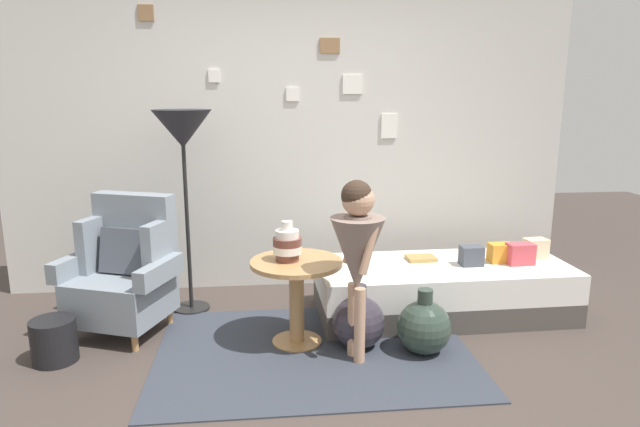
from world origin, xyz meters
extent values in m
plane|color=#423833|center=(0.00, 0.00, 0.00)|extent=(12.00, 12.00, 0.00)
cube|color=beige|center=(0.00, 1.95, 1.30)|extent=(4.80, 0.10, 2.60)
cube|color=olive|center=(-1.13, 1.90, 2.29)|extent=(0.12, 0.02, 0.12)
cube|color=gray|center=(-1.13, 1.89, 2.29)|extent=(0.09, 0.01, 0.10)
cube|color=white|center=(-0.62, 1.90, 1.81)|extent=(0.09, 0.02, 0.10)
cube|color=#ABABA0|center=(-0.62, 1.89, 1.81)|extent=(0.07, 0.01, 0.08)
cube|color=white|center=(0.84, 1.90, 1.40)|extent=(0.14, 0.02, 0.21)
cube|color=#AEAEA6|center=(0.84, 1.89, 1.40)|extent=(0.11, 0.01, 0.16)
cube|color=white|center=(0.52, 1.90, 1.74)|extent=(0.17, 0.02, 0.16)
cube|color=gray|center=(0.52, 1.89, 1.74)|extent=(0.13, 0.01, 0.12)
cube|color=white|center=(0.02, 1.90, 1.66)|extent=(0.11, 0.02, 0.11)
cube|color=beige|center=(0.02, 1.89, 1.66)|extent=(0.08, 0.01, 0.09)
cube|color=olive|center=(0.33, 1.90, 2.05)|extent=(0.16, 0.02, 0.12)
cube|color=silver|center=(0.33, 1.89, 2.05)|extent=(0.13, 0.01, 0.10)
cube|color=#333842|center=(0.07, 0.55, 0.01)|extent=(2.05, 1.48, 0.01)
cylinder|color=tan|center=(-1.56, 0.87, 0.06)|extent=(0.04, 0.04, 0.12)
cylinder|color=tan|center=(-1.11, 0.70, 0.06)|extent=(0.04, 0.04, 0.12)
cylinder|color=tan|center=(-1.40, 1.29, 0.06)|extent=(0.04, 0.04, 0.12)
cylinder|color=tan|center=(-0.95, 1.12, 0.06)|extent=(0.04, 0.04, 0.12)
cube|color=gray|center=(-1.25, 1.00, 0.27)|extent=(0.76, 0.74, 0.30)
cube|color=gray|center=(-1.17, 1.21, 0.70)|extent=(0.61, 0.35, 0.55)
cube|color=gray|center=(-1.46, 1.18, 0.61)|extent=(0.19, 0.32, 0.39)
cube|color=gray|center=(-0.98, 0.99, 0.61)|extent=(0.19, 0.32, 0.39)
cube|color=gray|center=(-1.57, 1.10, 0.49)|extent=(0.26, 0.50, 0.14)
cube|color=gray|center=(-0.95, 0.86, 0.49)|extent=(0.26, 0.50, 0.14)
cube|color=#474C56|center=(-1.22, 1.09, 0.58)|extent=(0.39, 0.28, 0.33)
cube|color=#4C4742|center=(1.11, 1.10, 0.09)|extent=(1.91, 0.83, 0.18)
cube|color=white|center=(1.11, 1.10, 0.29)|extent=(1.91, 0.83, 0.22)
cube|color=beige|center=(1.88, 1.18, 0.48)|extent=(0.19, 0.14, 0.16)
cube|color=#D64C56|center=(1.69, 1.04, 0.48)|extent=(0.20, 0.13, 0.16)
cube|color=orange|center=(1.57, 1.11, 0.47)|extent=(0.19, 0.13, 0.15)
cube|color=#474C56|center=(1.31, 1.06, 0.47)|extent=(0.16, 0.12, 0.15)
cylinder|color=tan|center=(-0.03, 0.70, 0.01)|extent=(0.34, 0.34, 0.02)
cylinder|color=tan|center=(-0.03, 0.70, 0.29)|extent=(0.10, 0.10, 0.54)
cylinder|color=tan|center=(-0.03, 0.70, 0.57)|extent=(0.62, 0.62, 0.03)
cylinder|color=brown|center=(-0.09, 0.72, 0.61)|extent=(0.15, 0.15, 0.05)
cylinder|color=white|center=(-0.09, 0.72, 0.67)|extent=(0.19, 0.19, 0.05)
cylinder|color=brown|center=(-0.09, 0.72, 0.72)|extent=(0.19, 0.19, 0.05)
cylinder|color=white|center=(-0.09, 0.72, 0.77)|extent=(0.15, 0.15, 0.05)
cylinder|color=white|center=(-0.09, 0.72, 0.82)|extent=(0.07, 0.07, 0.06)
cylinder|color=black|center=(-0.82, 1.40, 0.01)|extent=(0.28, 0.28, 0.02)
cylinder|color=black|center=(-0.82, 1.40, 0.75)|extent=(0.03, 0.03, 1.46)
cone|color=#232328|center=(-0.82, 1.40, 1.41)|extent=(0.44, 0.44, 0.28)
cylinder|color=tan|center=(0.34, 0.38, 0.25)|extent=(0.07, 0.07, 0.50)
cylinder|color=tan|center=(0.31, 0.47, 0.25)|extent=(0.07, 0.07, 0.50)
cone|color=gray|center=(0.33, 0.43, 0.70)|extent=(0.34, 0.34, 0.47)
cylinder|color=gray|center=(0.33, 0.43, 0.86)|extent=(0.17, 0.17, 0.18)
cylinder|color=tan|center=(0.38, 0.31, 0.77)|extent=(0.14, 0.08, 0.32)
cylinder|color=tan|center=(0.31, 0.55, 0.77)|extent=(0.14, 0.08, 0.32)
sphere|color=tan|center=(0.33, 0.43, 1.05)|extent=(0.20, 0.20, 0.20)
sphere|color=#38281E|center=(0.32, 0.42, 1.07)|extent=(0.19, 0.19, 0.19)
cube|color=#AF8A4B|center=(0.97, 1.22, 0.42)|extent=(0.23, 0.17, 0.03)
sphere|color=#332D38|center=(0.37, 0.60, 0.18)|extent=(0.35, 0.35, 0.35)
cylinder|color=#332D38|center=(0.37, 0.60, 0.39)|extent=(0.10, 0.10, 0.09)
sphere|color=#2D3D33|center=(0.78, 0.47, 0.18)|extent=(0.35, 0.35, 0.35)
cylinder|color=#2D3D33|center=(0.78, 0.47, 0.39)|extent=(0.10, 0.10, 0.09)
cylinder|color=black|center=(-1.58, 0.60, 0.14)|extent=(0.28, 0.28, 0.28)
camera|label=1|loc=(-0.25, -2.82, 1.68)|focal=31.20mm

